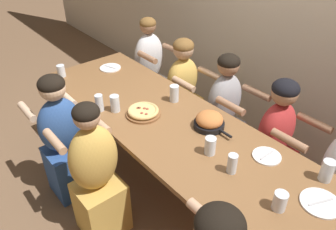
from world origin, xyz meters
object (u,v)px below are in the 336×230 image
drinking_glass_a (115,105)px  drinking_glass_c (280,202)px  pizza_board_main (143,112)px  drinking_glass_h (174,94)px  drinking_glass_e (232,165)px  drinking_glass_g (61,72)px  diner_far_center (223,117)px  drinking_glass_b (99,104)px  diner_far_right (336,181)px  diner_far_left (150,73)px  drinking_glass_d (327,172)px  diner_far_midleft (182,94)px  diner_far_midright (273,146)px  drinking_glass_f (210,146)px  empty_plate_a (110,68)px  diner_near_midleft (64,142)px  diner_near_center (97,179)px  empty_plate_c (267,156)px  empty_plate_b (321,203)px  skillet_bowl (209,121)px

drinking_glass_a → drinking_glass_c: size_ratio=1.20×
pizza_board_main → drinking_glass_h: bearing=90.9°
drinking_glass_c → drinking_glass_e: 0.37m
drinking_glass_g → diner_far_center: (1.26, 0.98, -0.30)m
drinking_glass_b → diner_far_right: diner_far_right is taller
pizza_board_main → diner_far_left: 1.24m
drinking_glass_b → drinking_glass_d: (1.59, 0.68, 0.01)m
diner_far_midleft → diner_far_midright: (1.13, 0.00, 0.01)m
drinking_glass_f → drinking_glass_a: bearing=-166.3°
diner_far_midright → drinking_glass_e: bearing=10.7°
pizza_board_main → drinking_glass_c: (1.26, 0.03, 0.02)m
drinking_glass_d → drinking_glass_f: 0.74m
drinking_glass_g → diner_far_midleft: size_ratio=0.10×
diner_far_center → drinking_glass_h: bearing=-25.7°
drinking_glass_c → diner_far_midleft: size_ratio=0.10×
empty_plate_a → diner_far_midright: 1.77m
diner_near_midleft → diner_near_center: (0.55, -0.00, -0.00)m
empty_plate_c → drinking_glass_f: size_ratio=1.50×
drinking_glass_a → drinking_glass_b: (-0.09, -0.09, 0.00)m
drinking_glass_a → drinking_glass_e: drinking_glass_a is taller
drinking_glass_g → diner_far_midright: 2.09m
empty_plate_c → diner_far_midright: bearing=114.7°
drinking_glass_f → diner_far_center: bearing=124.6°
drinking_glass_a → drinking_glass_g: bearing=-175.1°
drinking_glass_g → diner_far_center: size_ratio=0.10×
empty_plate_b → diner_far_left: diner_far_left is taller
drinking_glass_h → diner_far_midright: size_ratio=0.13×
diner_far_right → diner_far_midleft: bearing=-90.0°
skillet_bowl → diner_far_left: size_ratio=0.29×
pizza_board_main → drinking_glass_d: drinking_glass_d is taller
diner_far_midleft → diner_far_right: 1.67m
skillet_bowl → empty_plate_a: size_ratio=1.61×
empty_plate_a → drinking_glass_h: drinking_glass_h is taller
diner_far_center → diner_far_left: (-1.14, 0.00, 0.01)m
diner_far_center → pizza_board_main: bearing=-14.8°
empty_plate_c → empty_plate_a: bearing=-176.9°
empty_plate_a → drinking_glass_e: drinking_glass_e is taller
drinking_glass_g → drinking_glass_b: bearing=-1.5°
empty_plate_c → diner_far_midright: (-0.19, 0.42, -0.25)m
drinking_glass_h → diner_far_center: diner_far_center is taller
empty_plate_a → diner_far_midright: diner_far_midright is taller
drinking_glass_b → diner_far_left: bearing=123.4°
empty_plate_b → drinking_glass_a: bearing=-166.4°
skillet_bowl → diner_far_center: diner_far_center is taller
drinking_glass_f → diner_far_midright: bearing=83.3°
empty_plate_b → diner_far_midright: (-0.64, 0.52, -0.25)m
drinking_glass_b → diner_far_center: size_ratio=0.12×
drinking_glass_d → diner_far_midright: diner_far_midright is taller
diner_far_center → diner_near_center: size_ratio=0.98×
empty_plate_a → drinking_glass_c: (2.17, -0.21, 0.04)m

